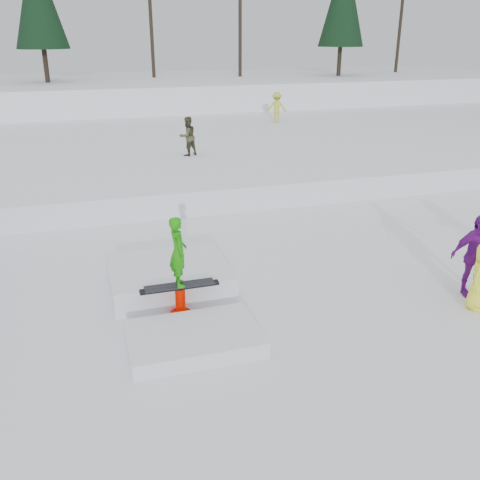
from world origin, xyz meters
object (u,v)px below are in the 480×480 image
object	(u,v)px
walker_olive	(188,136)
walker_ygreen	(277,107)
spectator_purple	(475,255)
jib_rail_feature	(175,289)

from	to	relation	value
walker_olive	walker_ygreen	world-z (taller)	walker_ygreen
walker_ygreen	spectator_purple	size ratio (longest dim) A/B	0.87
walker_ygreen	walker_olive	bearing A→B (deg)	67.77
walker_ygreen	jib_rail_feature	world-z (taller)	walker_ygreen
walker_olive	spectator_purple	size ratio (longest dim) A/B	0.83
walker_ygreen	jib_rail_feature	bearing A→B (deg)	83.83
walker_olive	spectator_purple	world-z (taller)	walker_olive
spectator_purple	jib_rail_feature	distance (m)	6.47
walker_olive	walker_ygreen	size ratio (longest dim) A/B	0.95
walker_olive	walker_ygreen	distance (m)	9.21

